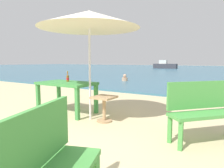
# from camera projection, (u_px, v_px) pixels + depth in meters

# --- Properties ---
(ground_plane) EXTENTS (120.00, 120.00, 0.00)m
(ground_plane) POSITION_uv_depth(u_px,v_px,m) (36.00, 143.00, 3.08)
(ground_plane) COLOR beige
(sea_water) EXTENTS (120.00, 50.00, 0.08)m
(sea_water) POSITION_uv_depth(u_px,v_px,m) (212.00, 70.00, 28.45)
(sea_water) COLOR #386B84
(sea_water) RESTS_ON ground_plane
(picnic_table_green) EXTENTS (1.40, 0.80, 0.76)m
(picnic_table_green) POSITION_uv_depth(u_px,v_px,m) (67.00, 87.00, 4.81)
(picnic_table_green) COLOR #3D8C42
(picnic_table_green) RESTS_ON ground_plane
(beer_bottle_amber) EXTENTS (0.07, 0.07, 0.26)m
(beer_bottle_amber) POSITION_uv_depth(u_px,v_px,m) (68.00, 78.00, 4.89)
(beer_bottle_amber) COLOR brown
(beer_bottle_amber) RESTS_ON picnic_table_green
(patio_umbrella) EXTENTS (2.10, 2.10, 2.30)m
(patio_umbrella) POSITION_uv_depth(u_px,v_px,m) (89.00, 20.00, 4.05)
(patio_umbrella) COLOR silver
(patio_umbrella) RESTS_ON ground_plane
(side_table_wood) EXTENTS (0.44, 0.44, 0.54)m
(side_table_wood) POSITION_uv_depth(u_px,v_px,m) (104.00, 105.00, 4.12)
(side_table_wood) COLOR tan
(side_table_wood) RESTS_ON ground_plane
(bench_green_right) EXTENTS (1.08, 1.12, 0.95)m
(bench_green_right) POSITION_uv_depth(u_px,v_px,m) (204.00, 108.00, 3.09)
(bench_green_right) COLOR #4C9E47
(bench_green_right) RESTS_ON ground_plane
(swimmer_person) EXTENTS (0.34, 0.34, 0.41)m
(swimmer_person) POSITION_uv_depth(u_px,v_px,m) (125.00, 78.00, 11.86)
(swimmer_person) COLOR tan
(swimmer_person) RESTS_ON sea_water
(boat_ferry) EXTENTS (3.70, 1.01, 1.35)m
(boat_ferry) POSITION_uv_depth(u_px,v_px,m) (165.00, 65.00, 31.76)
(boat_ferry) COLOR #38383F
(boat_ferry) RESTS_ON sea_water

